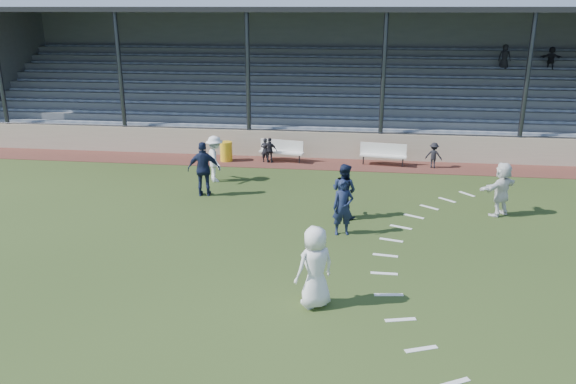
% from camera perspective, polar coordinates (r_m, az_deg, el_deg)
% --- Properties ---
extents(ground, '(90.00, 90.00, 0.00)m').
position_cam_1_polar(ground, '(15.08, -1.23, -7.67)').
color(ground, '#2A3C18').
rests_on(ground, ground).
extents(cinder_track, '(34.00, 2.00, 0.02)m').
position_cam_1_polar(cinder_track, '(24.88, 2.37, 2.91)').
color(cinder_track, '#512720').
rests_on(cinder_track, ground).
extents(retaining_wall, '(34.00, 0.18, 1.20)m').
position_cam_1_polar(retaining_wall, '(25.74, 2.60, 4.79)').
color(retaining_wall, '#BCAC90').
rests_on(retaining_wall, ground).
extents(bench_left, '(2.04, 0.83, 0.95)m').
position_cam_1_polar(bench_left, '(25.09, -0.66, 4.42)').
color(bench_left, silver).
rests_on(bench_left, cinder_track).
extents(bench_right, '(2.03, 0.70, 0.95)m').
position_cam_1_polar(bench_right, '(24.81, 9.65, 3.99)').
color(bench_right, silver).
rests_on(bench_right, cinder_track).
extents(trash_bin, '(0.55, 0.55, 0.87)m').
position_cam_1_polar(trash_bin, '(25.30, -6.29, 4.13)').
color(trash_bin, gold).
rests_on(trash_bin, cinder_track).
extents(football, '(0.24, 0.24, 0.24)m').
position_cam_1_polar(football, '(13.57, 2.23, -10.23)').
color(football, '#C4550B').
rests_on(football, ground).
extents(player_white_lead, '(1.14, 1.06, 1.95)m').
position_cam_1_polar(player_white_lead, '(12.87, 2.77, -7.63)').
color(player_white_lead, silver).
rests_on(player_white_lead, ground).
extents(player_navy_lead, '(0.71, 0.54, 1.73)m').
position_cam_1_polar(player_navy_lead, '(16.96, 5.60, -1.56)').
color(player_navy_lead, '#141D39').
rests_on(player_navy_lead, ground).
extents(player_navy_mid, '(1.11, 1.05, 1.82)m').
position_cam_1_polar(player_navy_mid, '(18.34, 5.70, 0.12)').
color(player_navy_mid, '#141D39').
rests_on(player_navy_mid, ground).
extents(player_white_wing, '(1.15, 1.36, 1.83)m').
position_cam_1_polar(player_white_wing, '(22.30, -7.43, 3.36)').
color(player_white_wing, silver).
rests_on(player_white_wing, ground).
extents(player_navy_wing, '(1.24, 0.68, 2.01)m').
position_cam_1_polar(player_navy_wing, '(20.60, -8.54, 2.32)').
color(player_navy_wing, '#141D39').
rests_on(player_navy_wing, ground).
extents(player_white_back, '(1.62, 1.51, 1.81)m').
position_cam_1_polar(player_white_back, '(19.74, 20.87, 0.29)').
color(player_white_back, silver).
rests_on(player_white_back, ground).
extents(sub_left_near, '(0.42, 0.30, 1.09)m').
position_cam_1_polar(sub_left_near, '(24.96, -2.33, 4.28)').
color(sub_left_near, black).
rests_on(sub_left_near, cinder_track).
extents(sub_left_far, '(0.69, 0.38, 1.12)m').
position_cam_1_polar(sub_left_far, '(24.85, -1.84, 4.25)').
color(sub_left_far, black).
rests_on(sub_left_far, cinder_track).
extents(sub_right, '(0.79, 0.58, 1.10)m').
position_cam_1_polar(sub_right, '(24.82, 14.58, 3.63)').
color(sub_right, black).
rests_on(sub_right, cinder_track).
extents(grandstand, '(34.60, 9.00, 6.61)m').
position_cam_1_polar(grandstand, '(30.06, 3.44, 9.84)').
color(grandstand, slate).
rests_on(grandstand, ground).
extents(penalty_arc, '(3.89, 14.63, 0.01)m').
position_cam_1_polar(penalty_arc, '(15.07, 14.62, -8.29)').
color(penalty_arc, white).
rests_on(penalty_arc, ground).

